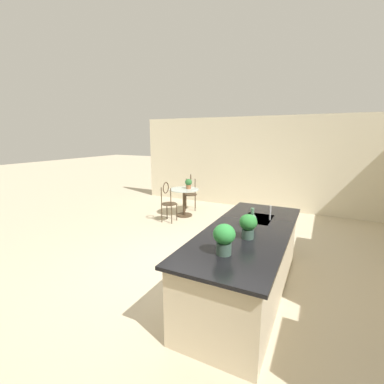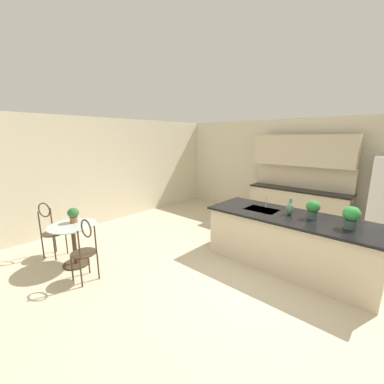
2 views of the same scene
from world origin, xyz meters
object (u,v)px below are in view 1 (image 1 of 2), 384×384
bistro_table (184,200)px  potted_plant_counter_near (248,225)px  chair_near_window (168,200)px  potted_plant_on_table (189,183)px  potted_plant_counter_far (224,237)px  vase_on_counter (252,221)px  chair_by_island (191,190)px

bistro_table → potted_plant_counter_near: potted_plant_counter_near is taller
potted_plant_counter_near → chair_near_window: bearing=-132.6°
chair_near_window → potted_plant_on_table: (-0.77, 0.18, 0.32)m
bistro_table → potted_plant_counter_far: potted_plant_counter_far is taller
potted_plant_on_table → bistro_table: bearing=-35.6°
potted_plant_counter_far → bistro_table: bearing=-146.1°
potted_plant_on_table → vase_on_counter: 3.77m
potted_plant_counter_near → bistro_table: bearing=-140.5°
bistro_table → chair_near_window: (0.66, -0.10, 0.13)m
potted_plant_counter_near → vase_on_counter: potted_plant_counter_near is taller
bistro_table → vase_on_counter: size_ratio=2.78×
chair_near_window → potted_plant_counter_near: (2.44, 2.66, 0.52)m
potted_plant_counter_near → chair_by_island: bearing=-144.4°
potted_plant_on_table → chair_by_island: bearing=-158.2°
chair_by_island → potted_plant_on_table: 0.68m
bistro_table → vase_on_counter: (2.75, 2.52, 0.58)m
potted_plant_counter_far → potted_plant_counter_near: potted_plant_counter_far is taller
potted_plant_counter_near → potted_plant_counter_far: bearing=-11.1°
chair_by_island → vase_on_counter: 4.36m
bistro_table → potted_plant_on_table: potted_plant_on_table is taller
bistro_table → chair_near_window: 0.68m
potted_plant_counter_far → potted_plant_counter_near: (-0.55, 0.11, -0.02)m
chair_near_window → chair_by_island: bearing=-178.2°
vase_on_counter → chair_near_window: bearing=-128.6°
bistro_table → potted_plant_counter_near: size_ratio=2.65×
potted_plant_on_table → potted_plant_counter_far: size_ratio=0.81×
potted_plant_counter_far → potted_plant_counter_near: 0.56m
bistro_table → potted_plant_counter_far: size_ratio=2.42×
bistro_table → potted_plant_counter_near: (3.10, 2.56, 0.65)m
potted_plant_on_table → chair_near_window: bearing=-13.2°
chair_by_island → bistro_table: bearing=11.9°
bistro_table → chair_by_island: chair_by_island is taller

